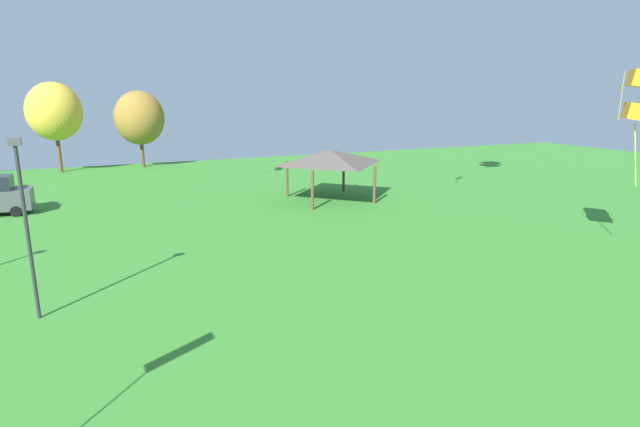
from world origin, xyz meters
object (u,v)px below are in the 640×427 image
Objects in this scene: park_pavilion at (329,157)px; treeline_tree_2 at (54,112)px; treeline_tree_3 at (139,118)px; light_post_2 at (26,220)px.

park_pavilion is 0.72× the size of treeline_tree_2.
treeline_tree_2 is 1.10× the size of treeline_tree_3.
light_post_2 is (-17.09, -13.45, 0.33)m from park_pavilion.
treeline_tree_2 reaches higher than park_pavilion.
light_post_2 is at bearing -141.81° from park_pavilion.
light_post_2 is 0.71× the size of treeline_tree_2.
treeline_tree_3 is at bearing 114.93° from park_pavilion.
park_pavilion is at bearing -50.89° from treeline_tree_2.
light_post_2 reaches higher than park_pavilion.
treeline_tree_3 reaches higher than light_post_2.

